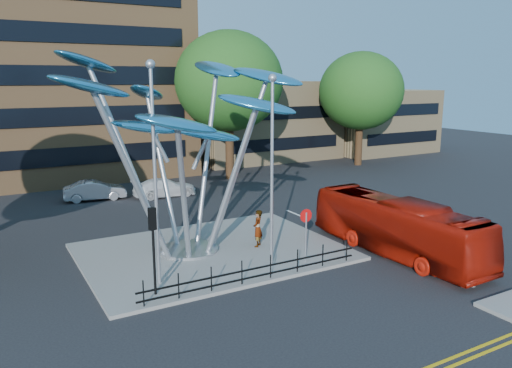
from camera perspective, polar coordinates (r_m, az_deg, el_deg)
ground at (r=19.98m, az=5.08°, el=-12.46°), size 120.00×120.00×0.00m
traffic_island at (r=24.35m, az=-5.01°, el=-7.70°), size 12.00×9.00×0.15m
low_building_near at (r=52.29m, az=0.89°, el=7.28°), size 15.00×8.00×8.00m
low_building_far at (r=59.16m, az=13.75°, el=6.99°), size 12.00×8.00×7.00m
tree_right at (r=41.26m, az=-3.11°, el=11.63°), size 8.80×8.80×12.11m
tree_far at (r=49.16m, az=11.90°, el=10.36°), size 8.00×8.00×10.81m
leaf_sculpture at (r=23.20m, az=-8.45°, el=8.43°), size 12.72×9.54×9.51m
street_lamp_left at (r=19.55m, az=-11.56°, el=3.22°), size 0.36×0.36×8.80m
street_lamp_right at (r=21.22m, az=1.84°, el=3.41°), size 0.36×0.36×8.30m
traffic_light_island at (r=19.08m, az=-11.70°, el=-5.46°), size 0.28×0.18×3.42m
no_entry_sign_island at (r=22.36m, az=5.73°, el=-4.82°), size 0.60×0.10×2.45m
pedestrian_railing_front at (r=20.59m, az=0.05°, el=-9.98°), size 10.00×0.06×1.00m
red_bus at (r=24.69m, az=15.77°, el=-4.72°), size 2.39×9.74×2.71m
pedestrian at (r=24.50m, az=0.20°, el=-5.09°), size 0.79×0.78×1.84m
parked_car_mid at (r=36.22m, az=-17.93°, el=-0.70°), size 4.31×2.01×1.37m
parked_car_right at (r=36.13m, az=-10.39°, el=-0.39°), size 4.53×1.95×1.30m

